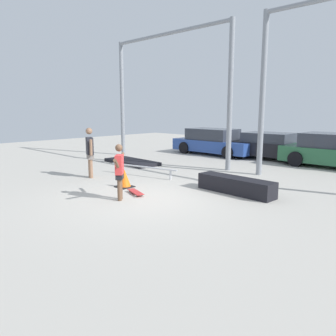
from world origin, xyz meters
The scene contains 12 objects.
ground_plane centered at (0.00, 0.00, 0.00)m, with size 36.00×36.00×0.00m, color #B2ADA3.
skateboarder centered at (-0.30, -0.56, 0.81)m, with size 0.91×0.99×1.46m.
skateboard centered at (-0.45, 0.10, 0.06)m, with size 0.81×0.46×0.08m.
grind_box centered at (1.51, 2.11, 0.23)m, with size 2.30×0.55×0.45m, color black.
manual_pad centered at (-4.63, 3.50, 0.07)m, with size 2.70×1.14×0.14m, color black.
grind_rail centered at (-2.18, 1.95, 0.30)m, with size 2.78×0.59×0.37m.
canopy_support_left centered at (-3.89, 5.04, 3.55)m, with size 6.66×0.20×5.64m.
parked_car_blue centered at (-3.77, 8.45, 0.65)m, with size 4.61×2.00×1.35m.
parked_car_black centered at (-0.84, 8.95, 0.62)m, with size 4.05×1.99×1.25m.
parked_car_green centered at (2.16, 8.56, 0.66)m, with size 4.22×2.02×1.38m.
bystander centered at (-3.32, 0.53, 0.95)m, with size 0.72×0.40×1.72m.
traffic_cone centered at (-1.33, 0.43, 0.26)m, with size 0.46×0.46×0.54m.
Camera 1 is at (6.32, -5.71, 2.32)m, focal length 35.00 mm.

